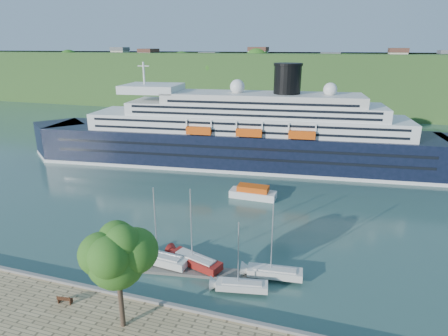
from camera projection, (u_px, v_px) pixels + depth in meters
ground at (161, 310)px, 40.24m from camera, size 400.00×400.00×0.00m
far_hillside at (306, 81)px, 167.90m from camera, size 400.00×50.00×24.00m
quay_coping at (159, 302)px, 39.71m from camera, size 220.00×0.50×0.30m
cruise_ship at (237, 115)px, 86.23m from camera, size 106.26×27.56×23.62m
park_bench at (65, 299)px, 39.71m from camera, size 1.72×0.90×1.05m
promenade_tree at (118, 273)px, 34.84m from camera, size 7.20×7.20×11.92m
floating_pontoon at (197, 272)px, 46.77m from camera, size 17.58×4.90×0.39m
sailboat_white_near at (160, 230)px, 46.71m from camera, size 8.13×2.91×10.28m
sailboat_red at (195, 232)px, 46.30m from camera, size 8.23×4.49×10.25m
sailboat_white_far at (276, 245)px, 44.12m from camera, size 7.49×2.83×9.45m
tender_launch at (253, 192)px, 69.63m from camera, size 8.71×3.09×2.40m
sailboat_extra at (242, 260)px, 41.92m from camera, size 6.80×3.03×8.48m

